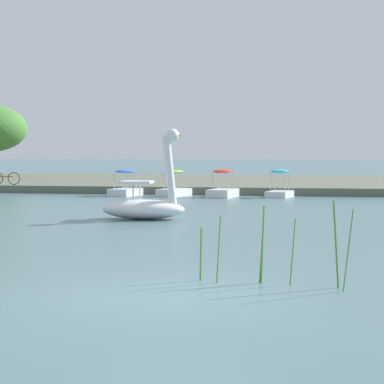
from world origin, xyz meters
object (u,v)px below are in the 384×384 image
(pedal_boat_blue, at_px, (125,187))
(bicycle_parked, at_px, (5,178))
(swan_boat, at_px, (145,204))
(pedal_boat_lime, at_px, (174,188))
(pedal_boat_cyan, at_px, (280,189))
(pedal_boat_red, at_px, (223,189))

(pedal_boat_blue, xyz_separation_m, bicycle_parked, (-7.65, 2.16, 0.34))
(swan_boat, bearing_deg, pedal_boat_blue, 108.75)
(pedal_boat_lime, xyz_separation_m, pedal_boat_blue, (-2.54, -0.14, 0.02))
(pedal_boat_cyan, xyz_separation_m, pedal_boat_lime, (-5.36, -0.04, -0.00))
(pedal_boat_lime, distance_m, pedal_boat_blue, 2.55)
(swan_boat, bearing_deg, pedal_boat_red, 84.76)
(swan_boat, bearing_deg, pedal_boat_cyan, 72.08)
(pedal_boat_lime, bearing_deg, pedal_boat_blue, -176.81)
(pedal_boat_cyan, distance_m, bicycle_parked, 15.69)
(pedal_boat_red, bearing_deg, swan_boat, -95.24)
(bicycle_parked, bearing_deg, pedal_boat_lime, -11.17)
(swan_boat, distance_m, pedal_boat_lime, 12.07)
(pedal_boat_cyan, xyz_separation_m, bicycle_parked, (-15.56, 1.98, 0.35))
(pedal_boat_cyan, bearing_deg, bicycle_parked, 172.75)
(pedal_boat_cyan, bearing_deg, swan_boat, -107.92)
(swan_boat, distance_m, bicycle_parked, 18.23)
(pedal_boat_cyan, relative_size, pedal_boat_lime, 0.87)
(pedal_boat_red, xyz_separation_m, bicycle_parked, (-12.74, 2.31, 0.36))
(pedal_boat_cyan, height_order, pedal_boat_red, same)
(swan_boat, relative_size, pedal_boat_blue, 1.42)
(pedal_boat_red, height_order, bicycle_parked, pedal_boat_red)
(pedal_boat_cyan, bearing_deg, pedal_boat_lime, -179.62)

